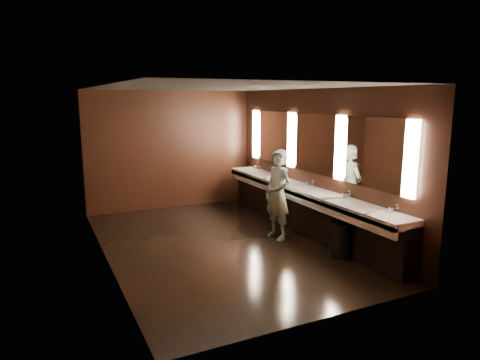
% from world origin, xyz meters
% --- Properties ---
extents(floor, '(6.00, 6.00, 0.00)m').
position_xyz_m(floor, '(0.00, 0.00, 0.00)').
color(floor, black).
rests_on(floor, ground).
extents(ceiling, '(4.00, 6.00, 0.02)m').
position_xyz_m(ceiling, '(0.00, 0.00, 2.80)').
color(ceiling, '#2D2D2B').
rests_on(ceiling, wall_back).
extents(wall_back, '(4.00, 0.02, 2.80)m').
position_xyz_m(wall_back, '(0.00, 3.00, 1.40)').
color(wall_back, black).
rests_on(wall_back, floor).
extents(wall_front, '(4.00, 0.02, 2.80)m').
position_xyz_m(wall_front, '(0.00, -3.00, 1.40)').
color(wall_front, black).
rests_on(wall_front, floor).
extents(wall_left, '(0.02, 6.00, 2.80)m').
position_xyz_m(wall_left, '(-2.00, 0.00, 1.40)').
color(wall_left, black).
rests_on(wall_left, floor).
extents(wall_right, '(0.02, 6.00, 2.80)m').
position_xyz_m(wall_right, '(2.00, 0.00, 1.40)').
color(wall_right, black).
rests_on(wall_right, floor).
extents(sink_counter, '(0.55, 5.40, 1.01)m').
position_xyz_m(sink_counter, '(1.79, 0.00, 0.50)').
color(sink_counter, black).
rests_on(sink_counter, floor).
extents(mirror_band, '(0.06, 5.03, 1.15)m').
position_xyz_m(mirror_band, '(1.98, -0.00, 1.75)').
color(mirror_band, '#FFE1C3').
rests_on(mirror_band, wall_right).
extents(person, '(0.51, 0.68, 1.69)m').
position_xyz_m(person, '(1.10, -0.13, 0.85)').
color(person, '#90C9D7').
rests_on(person, floor).
extents(trash_bin, '(0.49, 0.49, 0.59)m').
position_xyz_m(trash_bin, '(1.58, -1.44, 0.29)').
color(trash_bin, black).
rests_on(trash_bin, floor).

